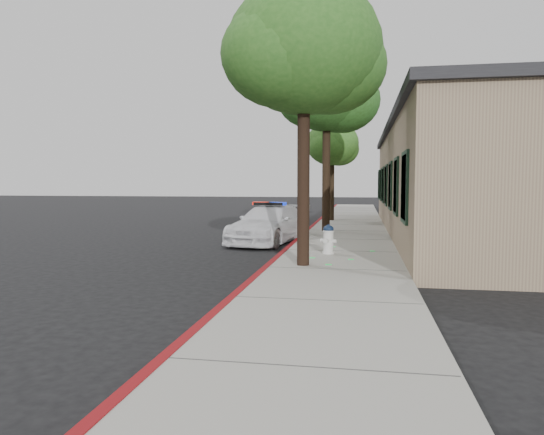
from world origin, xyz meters
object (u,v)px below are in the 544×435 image
(street_tree_mid, at_px, (328,95))
(street_tree_far, at_px, (333,146))
(clapboard_building, at_px, (483,181))
(fire_hydrant, at_px, (328,239))
(police_car, at_px, (269,224))
(street_tree_near, at_px, (304,54))

(street_tree_mid, bearing_deg, street_tree_far, 90.98)
(clapboard_building, height_order, street_tree_far, street_tree_far)
(fire_hydrant, bearing_deg, police_car, 142.07)
(clapboard_building, xyz_separation_m, street_tree_near, (-5.82, -8.59, 2.82))
(clapboard_building, bearing_deg, street_tree_far, 136.95)
(street_tree_near, relative_size, street_tree_far, 1.28)
(clapboard_building, height_order, street_tree_near, street_tree_near)
(fire_hydrant, height_order, street_tree_far, street_tree_far)
(street_tree_far, bearing_deg, street_tree_near, -89.45)
(fire_hydrant, relative_size, street_tree_mid, 0.11)
(clapboard_building, bearing_deg, fire_hydrant, -129.03)
(street_tree_near, bearing_deg, fire_hydrant, 77.29)
(street_tree_near, distance_m, street_tree_mid, 8.29)
(clapboard_building, distance_m, street_tree_far, 8.34)
(fire_hydrant, xyz_separation_m, street_tree_near, (-0.44, -1.97, 4.40))
(clapboard_building, bearing_deg, street_tree_mid, -176.91)
(street_tree_far, bearing_deg, clapboard_building, -43.05)
(police_car, xyz_separation_m, fire_hydrant, (2.22, -3.32, -0.10))
(police_car, height_order, street_tree_near, street_tree_near)
(fire_hydrant, distance_m, street_tree_mid, 7.99)
(police_car, bearing_deg, street_tree_far, 91.68)
(clapboard_building, relative_size, street_tree_near, 3.25)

